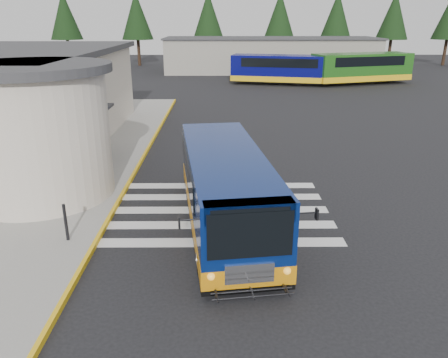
{
  "coord_description": "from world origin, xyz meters",
  "views": [
    {
      "loc": [
        -0.28,
        -14.97,
        6.4
      ],
      "look_at": [
        -0.18,
        -0.5,
        1.07
      ],
      "focal_mm": 35.0,
      "sensor_mm": 36.0,
      "label": 1
    }
  ],
  "objects_px": {
    "pedestrian_b": "(58,185)",
    "bollard": "(66,222)",
    "far_bus_a": "(280,68)",
    "far_bus_b": "(362,67)",
    "pedestrian_a": "(63,190)",
    "transit_bus": "(226,192)"
  },
  "relations": [
    {
      "from": "transit_bus",
      "to": "far_bus_a",
      "type": "relative_size",
      "value": 0.89
    },
    {
      "from": "bollard",
      "to": "far_bus_a",
      "type": "height_order",
      "value": "far_bus_a"
    },
    {
      "from": "transit_bus",
      "to": "far_bus_b",
      "type": "bearing_deg",
      "value": 59.14
    },
    {
      "from": "far_bus_a",
      "to": "pedestrian_b",
      "type": "bearing_deg",
      "value": 172.72
    },
    {
      "from": "bollard",
      "to": "far_bus_b",
      "type": "xyz_separation_m",
      "value": [
        19.08,
        34.06,
        1.0
      ]
    },
    {
      "from": "pedestrian_a",
      "to": "far_bus_a",
      "type": "distance_m",
      "value": 33.78
    },
    {
      "from": "pedestrian_a",
      "to": "pedestrian_b",
      "type": "relative_size",
      "value": 1.06
    },
    {
      "from": "pedestrian_a",
      "to": "far_bus_b",
      "type": "bearing_deg",
      "value": -42.79
    },
    {
      "from": "far_bus_a",
      "to": "far_bus_b",
      "type": "xyz_separation_m",
      "value": [
        8.41,
        0.27,
        0.09
      ]
    },
    {
      "from": "pedestrian_a",
      "to": "far_bus_a",
      "type": "height_order",
      "value": "far_bus_a"
    },
    {
      "from": "transit_bus",
      "to": "pedestrian_a",
      "type": "distance_m",
      "value": 5.54
    },
    {
      "from": "pedestrian_a",
      "to": "far_bus_a",
      "type": "xyz_separation_m",
      "value": [
        11.38,
        31.79,
        0.67
      ]
    },
    {
      "from": "transit_bus",
      "to": "bollard",
      "type": "relative_size",
      "value": 7.86
    },
    {
      "from": "pedestrian_b",
      "to": "far_bus_b",
      "type": "relative_size",
      "value": 0.15
    },
    {
      "from": "transit_bus",
      "to": "far_bus_b",
      "type": "xyz_separation_m",
      "value": [
        14.33,
        32.89,
        0.53
      ]
    },
    {
      "from": "bollard",
      "to": "far_bus_a",
      "type": "bearing_deg",
      "value": 72.48
    },
    {
      "from": "far_bus_b",
      "to": "pedestrian_a",
      "type": "bearing_deg",
      "value": 131.08
    },
    {
      "from": "pedestrian_b",
      "to": "far_bus_a",
      "type": "xyz_separation_m",
      "value": [
        11.79,
        31.18,
        0.71
      ]
    },
    {
      "from": "pedestrian_a",
      "to": "far_bus_b",
      "type": "distance_m",
      "value": 37.69
    },
    {
      "from": "pedestrian_a",
      "to": "far_bus_a",
      "type": "bearing_deg",
      "value": -30.8
    },
    {
      "from": "far_bus_a",
      "to": "far_bus_b",
      "type": "relative_size",
      "value": 0.95
    },
    {
      "from": "pedestrian_b",
      "to": "bollard",
      "type": "bearing_deg",
      "value": 18.63
    }
  ]
}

